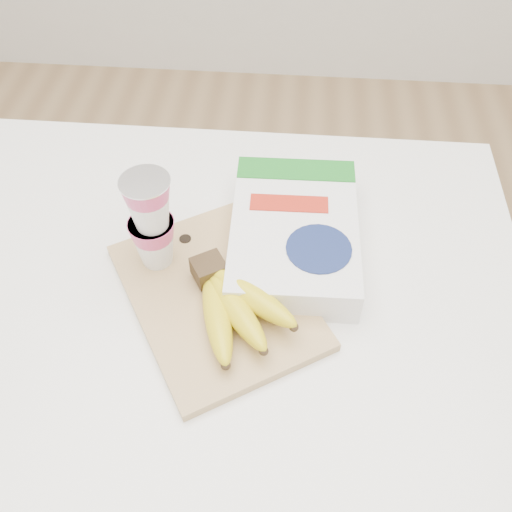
{
  "coord_description": "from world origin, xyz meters",
  "views": [
    {
      "loc": [
        0.18,
        -0.57,
        1.59
      ],
      "look_at": [
        0.13,
        0.01,
        0.9
      ],
      "focal_mm": 40.0,
      "sensor_mm": 36.0,
      "label": 1
    }
  ],
  "objects_px": {
    "table": "(195,396)",
    "cereal_box": "(294,234)",
    "yogurt_stack": "(151,220)",
    "bananas": "(233,304)",
    "cutting_board": "(216,295)"
  },
  "relations": [
    {
      "from": "table",
      "to": "cereal_box",
      "type": "bearing_deg",
      "value": 21.01
    },
    {
      "from": "yogurt_stack",
      "to": "cereal_box",
      "type": "distance_m",
      "value": 0.24
    },
    {
      "from": "bananas",
      "to": "cereal_box",
      "type": "height_order",
      "value": "bananas"
    },
    {
      "from": "cutting_board",
      "to": "cereal_box",
      "type": "xyz_separation_m",
      "value": [
        0.12,
        0.12,
        0.02
      ]
    },
    {
      "from": "cutting_board",
      "to": "yogurt_stack",
      "type": "relative_size",
      "value": 1.95
    },
    {
      "from": "yogurt_stack",
      "to": "cereal_box",
      "type": "relative_size",
      "value": 0.56
    },
    {
      "from": "bananas",
      "to": "yogurt_stack",
      "type": "height_order",
      "value": "yogurt_stack"
    },
    {
      "from": "table",
      "to": "cereal_box",
      "type": "xyz_separation_m",
      "value": [
        0.19,
        0.07,
        0.47
      ]
    },
    {
      "from": "yogurt_stack",
      "to": "cereal_box",
      "type": "xyz_separation_m",
      "value": [
        0.22,
        0.06,
        -0.08
      ]
    },
    {
      "from": "cutting_board",
      "to": "bananas",
      "type": "height_order",
      "value": "bananas"
    },
    {
      "from": "bananas",
      "to": "cutting_board",
      "type": "bearing_deg",
      "value": 129.13
    },
    {
      "from": "cutting_board",
      "to": "bananas",
      "type": "xyz_separation_m",
      "value": [
        0.03,
        -0.04,
        0.03
      ]
    },
    {
      "from": "bananas",
      "to": "yogurt_stack",
      "type": "distance_m",
      "value": 0.18
    },
    {
      "from": "cereal_box",
      "to": "bananas",
      "type": "bearing_deg",
      "value": -119.52
    },
    {
      "from": "table",
      "to": "bananas",
      "type": "height_order",
      "value": "bananas"
    }
  ]
}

